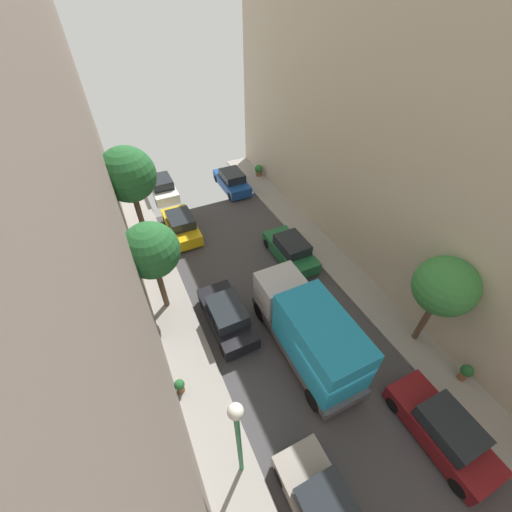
# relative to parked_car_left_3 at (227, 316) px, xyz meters

# --- Properties ---
(ground) EXTENTS (32.00, 32.00, 0.00)m
(ground) POSITION_rel_parked_car_left_3_xyz_m (2.70, -4.94, -0.72)
(ground) COLOR #423F42
(sidewalk_left) EXTENTS (2.00, 44.00, 0.15)m
(sidewalk_left) POSITION_rel_parked_car_left_3_xyz_m (-2.30, -4.94, -0.64)
(sidewalk_left) COLOR gray
(sidewalk_left) RESTS_ON ground
(sidewalk_right) EXTENTS (2.00, 44.00, 0.15)m
(sidewalk_right) POSITION_rel_parked_car_left_3_xyz_m (7.70, -4.94, -0.64)
(sidewalk_right) COLOR gray
(sidewalk_right) RESTS_ON ground
(parked_car_left_3) EXTENTS (1.78, 4.20, 1.57)m
(parked_car_left_3) POSITION_rel_parked_car_left_3_xyz_m (0.00, 0.00, 0.00)
(parked_car_left_3) COLOR black
(parked_car_left_3) RESTS_ON ground
(parked_car_left_4) EXTENTS (1.78, 4.20, 1.57)m
(parked_car_left_4) POSITION_rel_parked_car_left_3_xyz_m (0.00, 8.36, 0.00)
(parked_car_left_4) COLOR gold
(parked_car_left_4) RESTS_ON ground
(parked_car_left_5) EXTENTS (1.78, 4.20, 1.57)m
(parked_car_left_5) POSITION_rel_parked_car_left_3_xyz_m (0.00, 13.92, 0.00)
(parked_car_left_5) COLOR white
(parked_car_left_5) RESTS_ON ground
(parked_car_right_2) EXTENTS (1.78, 4.20, 1.57)m
(parked_car_right_2) POSITION_rel_parked_car_left_3_xyz_m (5.40, -8.41, 0.00)
(parked_car_right_2) COLOR maroon
(parked_car_right_2) RESTS_ON ground
(parked_car_right_3) EXTENTS (1.78, 4.20, 1.57)m
(parked_car_right_3) POSITION_rel_parked_car_left_3_xyz_m (5.40, 2.93, 0.00)
(parked_car_right_3) COLOR #1E6638
(parked_car_right_3) RESTS_ON ground
(parked_car_right_4) EXTENTS (1.78, 4.20, 1.57)m
(parked_car_right_4) POSITION_rel_parked_car_left_3_xyz_m (5.40, 12.45, 0.00)
(parked_car_right_4) COLOR #194799
(parked_car_right_4) RESTS_ON ground
(delivery_truck) EXTENTS (2.26, 6.60, 3.38)m
(delivery_truck) POSITION_rel_parked_car_left_3_xyz_m (2.70, -3.08, 1.07)
(delivery_truck) COLOR #4C4C51
(delivery_truck) RESTS_ON ground
(street_tree_0) EXTENTS (3.22, 3.22, 6.29)m
(street_tree_0) POSITION_rel_parked_car_left_3_xyz_m (-2.36, 8.75, 4.07)
(street_tree_0) COLOR brown
(street_tree_0) RESTS_ON sidewalk_left
(street_tree_1) EXTENTS (2.55, 2.55, 4.99)m
(street_tree_1) POSITION_rel_parked_car_left_3_xyz_m (7.99, -4.76, 3.11)
(street_tree_1) COLOR brown
(street_tree_1) RESTS_ON sidewalk_right
(street_tree_2) EXTENTS (2.68, 2.68, 5.23)m
(street_tree_2) POSITION_rel_parked_car_left_3_xyz_m (-2.51, 2.52, 3.29)
(street_tree_2) COLOR brown
(street_tree_2) RESTS_ON sidewalk_left
(potted_plant_0) EXTENTS (0.44, 0.44, 0.75)m
(potted_plant_0) POSITION_rel_parked_car_left_3_xyz_m (-3.10, -2.41, -0.15)
(potted_plant_0) COLOR brown
(potted_plant_0) RESTS_ON sidewalk_left
(potted_plant_1) EXTENTS (0.68, 0.68, 0.98)m
(potted_plant_1) POSITION_rel_parked_car_left_3_xyz_m (8.26, 13.30, -0.04)
(potted_plant_1) COLOR brown
(potted_plant_1) RESTS_ON sidewalk_right
(potted_plant_2) EXTENTS (0.52, 0.52, 0.92)m
(potted_plant_2) POSITION_rel_parked_car_left_3_xyz_m (8.20, -7.22, -0.02)
(potted_plant_2) COLOR brown
(potted_plant_2) RESTS_ON sidewalk_right
(lamp_post) EXTENTS (0.44, 0.44, 5.31)m
(lamp_post) POSITION_rel_parked_car_left_3_xyz_m (-1.90, -6.14, 2.94)
(lamp_post) COLOR #26723F
(lamp_post) RESTS_ON sidewalk_left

